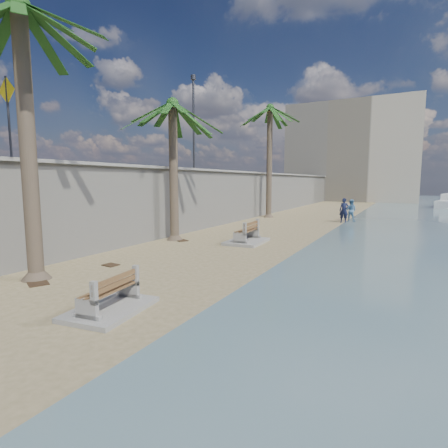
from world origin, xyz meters
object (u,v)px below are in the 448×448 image
(bench_far, at_px, (247,234))
(person_b, at_px, (351,209))
(palm_front, at_px, (19,9))
(palm_back, at_px, (270,110))
(palm_mid, at_px, (172,105))
(person_a, at_px, (344,209))
(bench_near, at_px, (110,296))

(bench_far, distance_m, person_b, 11.98)
(palm_front, distance_m, palm_back, 20.03)
(person_b, bearing_deg, palm_mid, 71.77)
(palm_back, distance_m, person_b, 9.75)
(palm_front, relative_size, person_b, 4.83)
(bench_far, height_order, person_b, person_b)
(palm_front, height_order, person_a, palm_front)
(palm_mid, height_order, person_a, palm_mid)
(palm_front, height_order, palm_back, palm_back)
(palm_back, relative_size, person_a, 4.81)
(bench_far, distance_m, palm_mid, 6.99)
(bench_near, height_order, palm_front, palm_front)
(palm_mid, relative_size, person_b, 4.21)
(palm_mid, bearing_deg, person_b, 62.79)
(palm_mid, relative_size, person_a, 3.78)
(bench_near, height_order, palm_back, palm_back)
(bench_near, xyz_separation_m, palm_front, (-3.86, 0.85, 7.12))
(person_a, bearing_deg, bench_far, -102.32)
(bench_far, relative_size, person_b, 1.36)
(bench_near, xyz_separation_m, palm_mid, (-4.37, 8.44, 6.06))
(palm_mid, relative_size, palm_back, 0.79)
(palm_front, xyz_separation_m, person_a, (5.61, 19.07, -6.50))
(bench_near, relative_size, person_a, 1.08)
(bench_near, xyz_separation_m, person_b, (2.07, 20.96, 0.52))
(bench_far, xyz_separation_m, person_b, (2.97, 11.60, 0.46))
(palm_mid, bearing_deg, person_a, 61.91)
(palm_back, distance_m, person_a, 9.52)
(bench_near, bearing_deg, person_b, 84.37)
(palm_mid, height_order, person_b, palm_mid)
(palm_front, relative_size, person_a, 4.34)
(person_a, xyz_separation_m, person_b, (0.31, 1.04, -0.10))
(bench_near, distance_m, person_a, 20.01)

